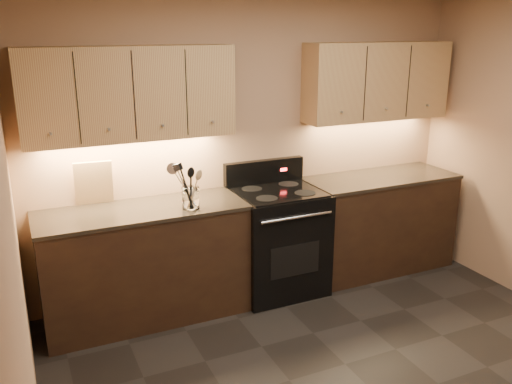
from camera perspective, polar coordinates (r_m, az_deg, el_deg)
wall_back at (r=4.82m, az=-0.20°, el=5.24°), size 4.00×0.04×2.60m
wall_left at (r=2.50m, az=-23.90°, el=-7.82°), size 0.04×4.00×2.60m
counter_left at (r=4.47m, az=-11.61°, el=-7.36°), size 1.62×0.62×0.93m
counter_right at (r=5.39m, az=12.67°, el=-3.12°), size 1.46×0.62×0.93m
stove at (r=4.81m, az=2.25°, el=-5.01°), size 0.76×0.68×1.14m
upper_cab_left at (r=4.26m, az=-13.17°, el=10.05°), size 1.60×0.30×0.70m
upper_cab_right at (r=5.21m, az=12.63°, el=11.30°), size 1.44×0.30×0.70m
outlet_plate at (r=4.49m, az=-15.46°, el=1.36°), size 0.08×0.01×0.12m
utensil_crock at (r=4.23m, az=-6.90°, el=-0.67°), size 0.15×0.15×0.17m
cutting_board at (r=4.44m, az=-16.72°, el=0.92°), size 0.30×0.13×0.36m
wooden_spoon at (r=4.19m, az=-7.22°, el=0.33°), size 0.16×0.07×0.29m
black_spoon at (r=4.21m, az=-6.95°, el=0.69°), size 0.08×0.14×0.33m
black_turner at (r=4.17m, az=-6.78°, el=0.82°), size 0.18×0.15×0.38m
steel_spatula at (r=4.20m, az=-6.71°, el=1.00°), size 0.23×0.11×0.39m
steel_skimmer at (r=4.18m, az=-6.45°, el=0.92°), size 0.26×0.15×0.38m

